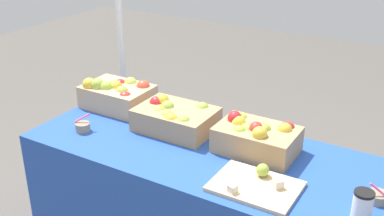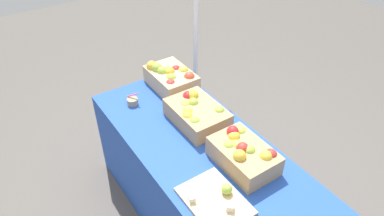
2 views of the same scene
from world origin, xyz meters
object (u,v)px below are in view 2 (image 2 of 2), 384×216
(cutting_board_front, at_px, (216,200))
(sample_bowl_near, at_px, (133,101))
(apple_crate_left, at_px, (171,78))
(tent_pole, at_px, (196,13))
(apple_crate_right, at_px, (243,153))
(apple_crate_middle, at_px, (196,113))

(cutting_board_front, xyz_separation_m, sample_bowl_near, (-1.04, 0.02, 0.01))
(apple_crate_left, bearing_deg, sample_bowl_near, -83.64)
(cutting_board_front, distance_m, tent_pole, 1.66)
(apple_crate_right, bearing_deg, tent_pole, 157.53)
(sample_bowl_near, xyz_separation_m, tent_pole, (-0.36, 0.80, 0.37))
(apple_crate_left, xyz_separation_m, apple_crate_middle, (0.46, -0.08, -0.01))
(apple_crate_right, height_order, tent_pole, tent_pole)
(apple_crate_left, xyz_separation_m, sample_bowl_near, (0.04, -0.35, -0.06))
(tent_pole, bearing_deg, apple_crate_middle, -34.05)
(apple_crate_left, distance_m, tent_pole, 0.63)
(cutting_board_front, height_order, sample_bowl_near, sample_bowl_near)
(cutting_board_front, relative_size, sample_bowl_near, 3.86)
(sample_bowl_near, bearing_deg, apple_crate_middle, 32.93)
(apple_crate_right, bearing_deg, sample_bowl_near, -162.73)
(apple_crate_middle, distance_m, tent_pole, 0.99)
(cutting_board_front, bearing_deg, apple_crate_middle, 154.26)
(apple_crate_middle, height_order, sample_bowl_near, apple_crate_middle)
(apple_crate_right, distance_m, sample_bowl_near, 0.94)
(apple_crate_left, height_order, apple_crate_right, apple_crate_left)
(apple_crate_right, height_order, sample_bowl_near, apple_crate_right)
(sample_bowl_near, distance_m, tent_pole, 0.95)
(apple_crate_left, xyz_separation_m, tent_pole, (-0.32, 0.45, 0.31))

